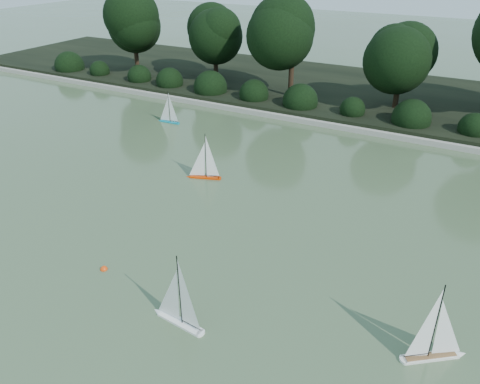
{
  "coord_description": "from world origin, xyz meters",
  "views": [
    {
      "loc": [
        3.99,
        -6.13,
        5.68
      ],
      "look_at": [
        -0.48,
        2.08,
        0.7
      ],
      "focal_mm": 35.0,
      "sensor_mm": 36.0,
      "label": 1
    }
  ],
  "objects_px": {
    "sailboat_white_a": "(176,311)",
    "race_buoy": "(104,269)",
    "sailboat_orange": "(202,171)",
    "sailboat_white_b": "(438,346)",
    "sailboat_teal": "(168,117)"
  },
  "relations": [
    {
      "from": "sailboat_white_a",
      "to": "sailboat_white_b",
      "type": "height_order",
      "value": "same"
    },
    {
      "from": "sailboat_teal",
      "to": "race_buoy",
      "type": "bearing_deg",
      "value": -62.11
    },
    {
      "from": "sailboat_white_a",
      "to": "race_buoy",
      "type": "xyz_separation_m",
      "value": [
        -2.1,
        0.49,
        -0.24
      ]
    },
    {
      "from": "sailboat_white_a",
      "to": "sailboat_orange",
      "type": "bearing_deg",
      "value": 118.08
    },
    {
      "from": "sailboat_teal",
      "to": "race_buoy",
      "type": "distance_m",
      "value": 8.6
    },
    {
      "from": "sailboat_white_b",
      "to": "sailboat_orange",
      "type": "xyz_separation_m",
      "value": [
        -6.58,
        3.58,
        -0.02
      ]
    },
    {
      "from": "sailboat_orange",
      "to": "sailboat_white_b",
      "type": "bearing_deg",
      "value": -28.57
    },
    {
      "from": "sailboat_white_b",
      "to": "sailboat_teal",
      "type": "height_order",
      "value": "sailboat_white_b"
    },
    {
      "from": "sailboat_white_a",
      "to": "race_buoy",
      "type": "bearing_deg",
      "value": 166.8
    },
    {
      "from": "sailboat_teal",
      "to": "race_buoy",
      "type": "xyz_separation_m",
      "value": [
        4.02,
        -7.6,
        -0.19
      ]
    },
    {
      "from": "sailboat_orange",
      "to": "race_buoy",
      "type": "height_order",
      "value": "sailboat_orange"
    },
    {
      "from": "sailboat_white_a",
      "to": "race_buoy",
      "type": "height_order",
      "value": "sailboat_white_a"
    },
    {
      "from": "sailboat_teal",
      "to": "sailboat_orange",
      "type": "bearing_deg",
      "value": -42.45
    },
    {
      "from": "sailboat_white_b",
      "to": "sailboat_orange",
      "type": "bearing_deg",
      "value": 151.43
    },
    {
      "from": "sailboat_orange",
      "to": "race_buoy",
      "type": "distance_m",
      "value": 4.41
    }
  ]
}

